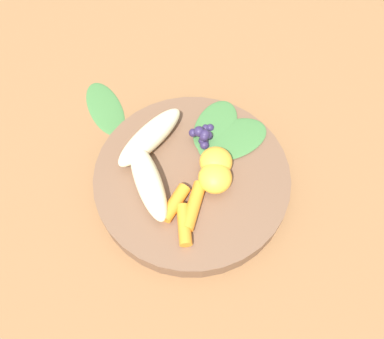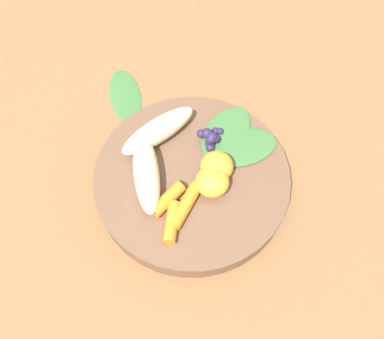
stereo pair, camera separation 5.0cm
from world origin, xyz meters
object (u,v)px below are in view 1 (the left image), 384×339
banana_peeled_left (148,181)px  orange_segment_near (216,162)px  kale_leaf_stray (105,107)px  bowl (192,178)px  banana_peeled_right (152,135)px

banana_peeled_left → orange_segment_near: size_ratio=2.73×
banana_peeled_left → kale_leaf_stray: banana_peeled_left is taller
orange_segment_near → banana_peeled_left: bearing=-122.2°
bowl → orange_segment_near: bearing=54.3°
banana_peeled_right → kale_leaf_stray: size_ratio=1.03×
bowl → banana_peeled_left: size_ratio=2.23×
orange_segment_near → banana_peeled_right: bearing=-166.2°
banana_peeled_left → orange_segment_near: (0.05, 0.08, -0.00)m
bowl → banana_peeled_left: bearing=-120.3°
banana_peeled_left → banana_peeled_right: size_ratio=1.00×
bowl → banana_peeled_left: banana_peeled_left is taller
banana_peeled_left → orange_segment_near: same height
banana_peeled_right → banana_peeled_left: bearing=38.7°
orange_segment_near → kale_leaf_stray: size_ratio=0.38×
banana_peeled_right → orange_segment_near: bearing=103.6°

